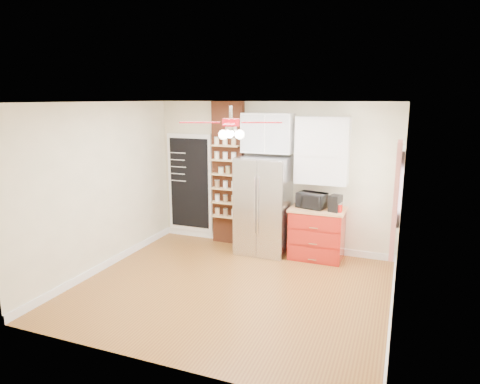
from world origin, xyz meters
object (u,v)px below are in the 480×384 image
at_px(fridge, 263,205).
at_px(pantry_jar_oats, 221,171).
at_px(red_cabinet, 317,233).
at_px(ceiling_fan, 231,123).
at_px(coffee_maker, 335,203).
at_px(canister_left, 339,208).
at_px(toaster_oven, 312,200).

relative_size(fridge, pantry_jar_oats, 15.01).
height_order(red_cabinet, ceiling_fan, ceiling_fan).
distance_m(red_cabinet, coffee_maker, 0.67).
xyz_separation_m(coffee_maker, canister_left, (0.06, -0.03, -0.07)).
distance_m(ceiling_fan, coffee_maker, 2.44).
relative_size(red_cabinet, pantry_jar_oats, 8.06).
height_order(ceiling_fan, coffee_maker, ceiling_fan).
distance_m(fridge, toaster_oven, 0.87).
xyz_separation_m(red_cabinet, coffee_maker, (0.31, -0.09, 0.59)).
relative_size(toaster_oven, canister_left, 3.56).
distance_m(red_cabinet, pantry_jar_oats, 2.10).
bearing_deg(canister_left, pantry_jar_oats, 174.41).
distance_m(toaster_oven, coffee_maker, 0.43).
xyz_separation_m(ceiling_fan, coffee_maker, (1.23, 1.59, -1.38)).
height_order(toaster_oven, coffee_maker, coffee_maker).
distance_m(fridge, red_cabinet, 1.06).
bearing_deg(ceiling_fan, fridge, 91.76).
xyz_separation_m(fridge, pantry_jar_oats, (-0.89, 0.15, 0.56)).
height_order(canister_left, pantry_jar_oats, pantry_jar_oats).
xyz_separation_m(red_cabinet, canister_left, (0.37, -0.12, 0.52)).
bearing_deg(coffee_maker, canister_left, -8.37).
distance_m(red_cabinet, toaster_oven, 0.59).
xyz_separation_m(red_cabinet, pantry_jar_oats, (-1.86, 0.10, 0.98)).
distance_m(coffee_maker, pantry_jar_oats, 2.21).
distance_m(fridge, ceiling_fan, 2.25).
relative_size(coffee_maker, canister_left, 2.07).
bearing_deg(canister_left, coffee_maker, 155.79).
distance_m(fridge, coffee_maker, 1.29).
xyz_separation_m(toaster_oven, pantry_jar_oats, (-1.75, 0.10, 0.40)).
relative_size(ceiling_fan, coffee_maker, 5.03).
bearing_deg(ceiling_fan, red_cabinet, 61.29).
bearing_deg(pantry_jar_oats, red_cabinet, -2.99).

